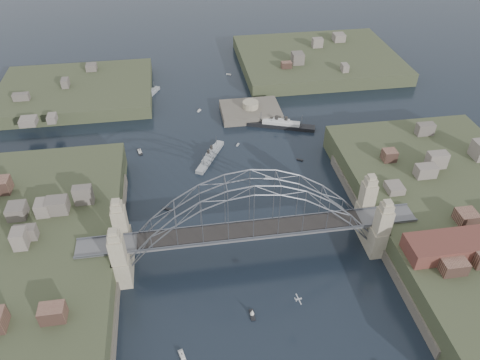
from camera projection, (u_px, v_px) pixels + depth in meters
name	position (u px, v px, depth m)	size (l,w,h in m)	color
ground	(251.00, 253.00, 116.63)	(500.00, 500.00, 0.00)	black
bridge	(251.00, 218.00, 109.03)	(84.00, 13.80, 24.60)	#545457
shore_west	(15.00, 275.00, 108.54)	(50.50, 90.00, 12.00)	#343B23
shore_east	(460.00, 224.00, 122.28)	(50.50, 90.00, 12.00)	#343B23
headland_nw	(77.00, 95.00, 183.66)	(60.00, 45.00, 9.00)	#343B23
headland_ne	(317.00, 63.00, 207.76)	(70.00, 55.00, 9.50)	#343B23
fort_island	(250.00, 115.00, 172.75)	(22.00, 16.00, 9.40)	#504A3F
wharf_shed	(449.00, 246.00, 104.84)	(20.00, 8.00, 4.00)	#592D26
finger_pier	(448.00, 325.00, 99.08)	(4.00, 22.00, 1.40)	#545457
naval_cruiser_near	(210.00, 156.00, 149.27)	(10.99, 17.59, 5.59)	#95999E
naval_cruiser_far	(150.00, 95.00, 183.60)	(8.46, 13.89, 4.92)	#95999E
ocean_liner	(281.00, 125.00, 164.71)	(24.33, 11.41, 6.04)	black
aeroplane	(298.00, 299.00, 95.99)	(1.60, 2.92, 0.42)	#B3B4BB
small_boat_a	(167.00, 209.00, 129.90)	(2.90, 1.96, 0.45)	silver
small_boat_b	(268.00, 178.00, 141.20)	(1.92, 1.85, 0.45)	silver
small_boat_c	(252.00, 313.00, 101.36)	(1.07, 3.00, 2.38)	silver
small_boat_d	(300.00, 160.00, 148.90)	(2.15, 1.82, 0.45)	silver
small_boat_e	(140.00, 152.00, 152.35)	(2.01, 3.97, 1.43)	silver
small_boat_f	(238.00, 145.00, 155.85)	(1.41, 1.86, 0.45)	silver
small_boat_h	(199.00, 111.00, 174.38)	(1.62, 1.84, 1.43)	silver
small_boat_i	(364.00, 207.00, 130.51)	(1.99, 1.90, 0.45)	silver
small_boat_j	(182.00, 356.00, 93.73)	(1.78, 3.21, 1.43)	silver
small_boat_k	(229.00, 75.00, 199.93)	(2.26, 1.61, 0.45)	silver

